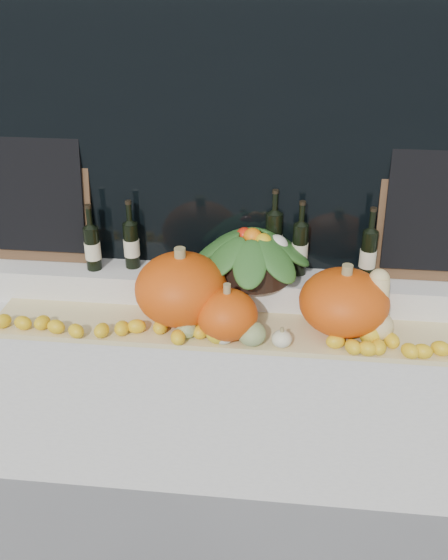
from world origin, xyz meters
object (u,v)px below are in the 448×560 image
at_px(butternut_squash, 377,311).
at_px(wine_bottle_tall, 274,240).
at_px(produce_bowl, 252,252).
at_px(pumpkin_right, 344,302).
at_px(pumpkin_left, 181,289).

bearing_deg(butternut_squash, wine_bottle_tall, 144.30).
xyz_separation_m(produce_bowl, wine_bottle_tall, (0.09, 0.09, 0.02)).
bearing_deg(butternut_squash, pumpkin_right, 167.05).
distance_m(produce_bowl, wine_bottle_tall, 0.13).
relative_size(pumpkin_right, produce_bowl, 0.68).
bearing_deg(wine_bottle_tall, pumpkin_right, -43.00).
xyz_separation_m(pumpkin_right, butternut_squash, (0.14, -0.03, -0.02)).
relative_size(pumpkin_right, butternut_squash, 1.35).
bearing_deg(butternut_squash, produce_bowl, 156.10).
height_order(pumpkin_right, wine_bottle_tall, wine_bottle_tall).
bearing_deg(pumpkin_left, produce_bowl, 35.22).
xyz_separation_m(pumpkin_left, pumpkin_right, (0.72, -0.00, -0.02)).
distance_m(butternut_squash, produce_bowl, 0.63).
distance_m(pumpkin_right, butternut_squash, 0.15).
height_order(pumpkin_right, butternut_squash, butternut_squash).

